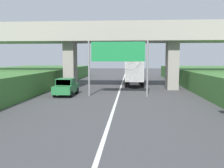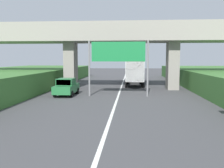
{
  "view_description": "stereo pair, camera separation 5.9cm",
  "coord_description": "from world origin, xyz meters",
  "px_view_note": "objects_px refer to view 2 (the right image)",
  "views": [
    {
      "loc": [
        1.16,
        1.44,
        3.61
      ],
      "look_at": [
        0.0,
        17.24,
        2.0
      ],
      "focal_mm": 39.1,
      "sensor_mm": 36.0,
      "label": 1
    },
    {
      "loc": [
        1.21,
        1.44,
        3.61
      ],
      "look_at": [
        0.0,
        17.24,
        2.0
      ],
      "focal_mm": 39.1,
      "sensor_mm": 36.0,
      "label": 2
    }
  ],
  "objects_px": {
    "truck_white": "(134,72)",
    "car_green": "(66,87)",
    "overhead_highway_sign": "(118,55)",
    "truck_silver": "(134,70)"
  },
  "relations": [
    {
      "from": "overhead_highway_sign",
      "to": "truck_silver",
      "type": "xyz_separation_m",
      "value": [
        1.79,
        16.4,
        -2.06
      ]
    },
    {
      "from": "truck_white",
      "to": "car_green",
      "type": "bearing_deg",
      "value": -126.42
    },
    {
      "from": "car_green",
      "to": "overhead_highway_sign",
      "type": "bearing_deg",
      "value": -0.77
    },
    {
      "from": "overhead_highway_sign",
      "to": "truck_silver",
      "type": "distance_m",
      "value": 16.62
    },
    {
      "from": "overhead_highway_sign",
      "to": "car_green",
      "type": "xyz_separation_m",
      "value": [
        -5.19,
        0.07,
        -3.13
      ]
    },
    {
      "from": "overhead_highway_sign",
      "to": "car_green",
      "type": "relative_size",
      "value": 1.43
    },
    {
      "from": "truck_silver",
      "to": "car_green",
      "type": "distance_m",
      "value": 17.79
    },
    {
      "from": "overhead_highway_sign",
      "to": "car_green",
      "type": "height_order",
      "value": "overhead_highway_sign"
    },
    {
      "from": "truck_white",
      "to": "car_green",
      "type": "xyz_separation_m",
      "value": [
        -6.91,
        -9.37,
        -1.08
      ]
    },
    {
      "from": "overhead_highway_sign",
      "to": "car_green",
      "type": "bearing_deg",
      "value": 179.23
    }
  ]
}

